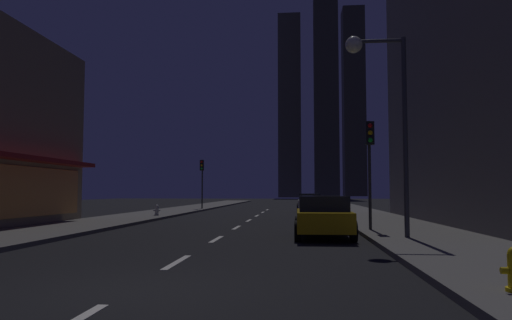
# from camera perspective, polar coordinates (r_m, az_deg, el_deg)

# --- Properties ---
(ground_plane) EXTENTS (78.00, 136.00, 0.10)m
(ground_plane) POSITION_cam_1_polar(r_m,az_deg,el_deg) (39.65, 1.12, -6.18)
(ground_plane) COLOR black
(sidewalk_right) EXTENTS (4.00, 76.00, 0.15)m
(sidewalk_right) POSITION_cam_1_polar(r_m,az_deg,el_deg) (39.78, 11.29, -5.92)
(sidewalk_right) COLOR #605E59
(sidewalk_right) RESTS_ON ground
(sidewalk_left) EXTENTS (4.00, 76.00, 0.15)m
(sidewalk_left) POSITION_cam_1_polar(r_m,az_deg,el_deg) (40.74, -8.80, -5.90)
(sidewalk_left) COLOR #605E59
(sidewalk_left) RESTS_ON ground
(lane_marking_center) EXTENTS (0.16, 38.60, 0.01)m
(lane_marking_center) POSITION_cam_1_polar(r_m,az_deg,el_deg) (23.94, -1.53, -7.62)
(lane_marking_center) COLOR silver
(lane_marking_center) RESTS_ON ground
(skyscraper_distant_tall) EXTENTS (6.25, 5.55, 50.98)m
(skyscraper_distant_tall) POSITION_cam_1_polar(r_m,az_deg,el_deg) (133.88, 4.04, 6.50)
(skyscraper_distant_tall) COLOR #504C3C
(skyscraper_distant_tall) RESTS_ON ground
(skyscraper_distant_mid) EXTENTS (6.32, 5.00, 69.72)m
(skyscraper_distant_mid) POSITION_cam_1_polar(r_m,az_deg,el_deg) (129.78, 8.34, 11.10)
(skyscraper_distant_mid) COLOR #3D3A2E
(skyscraper_distant_mid) RESTS_ON ground
(skyscraper_distant_short) EXTENTS (7.48, 8.60, 65.79)m
(skyscraper_distant_short) POSITION_cam_1_polar(r_m,az_deg,el_deg) (171.00, 11.60, 6.83)
(skyscraper_distant_short) COLOR #3A372B
(skyscraper_distant_short) RESTS_ON ground
(car_parked_near) EXTENTS (1.98, 4.24, 1.45)m
(car_parked_near) POSITION_cam_1_polar(r_m,az_deg,el_deg) (16.84, 8.03, -6.69)
(car_parked_near) COLOR gold
(car_parked_near) RESTS_ON ground
(car_parked_far) EXTENTS (1.98, 4.24, 1.45)m
(car_parked_far) POSITION_cam_1_polar(r_m,az_deg,el_deg) (37.84, 6.41, -5.07)
(car_parked_far) COLOR silver
(car_parked_far) RESTS_ON ground
(fire_hydrant_far_left) EXTENTS (0.42, 0.30, 0.65)m
(fire_hydrant_far_left) POSITION_cam_1_polar(r_m,az_deg,el_deg) (29.91, -11.78, -5.91)
(fire_hydrant_far_left) COLOR #B2B2B2
(fire_hydrant_far_left) RESTS_ON sidewalk_left
(traffic_light_near_right) EXTENTS (0.32, 0.48, 4.20)m
(traffic_light_near_right) POSITION_cam_1_polar(r_m,az_deg,el_deg) (18.90, 13.44, 1.13)
(traffic_light_near_right) COLOR #2D2D2D
(traffic_light_near_right) RESTS_ON sidewalk_right
(traffic_light_far_left) EXTENTS (0.32, 0.48, 4.20)m
(traffic_light_far_left) POSITION_cam_1_polar(r_m,az_deg,el_deg) (41.13, -6.48, -1.55)
(traffic_light_far_left) COLOR #2D2D2D
(traffic_light_far_left) RESTS_ON sidewalk_left
(street_lamp_right) EXTENTS (1.96, 0.56, 6.58)m
(street_lamp_right) POSITION_cam_1_polar(r_m,az_deg,el_deg) (16.27, 14.44, 8.61)
(street_lamp_right) COLOR #38383D
(street_lamp_right) RESTS_ON sidewalk_right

